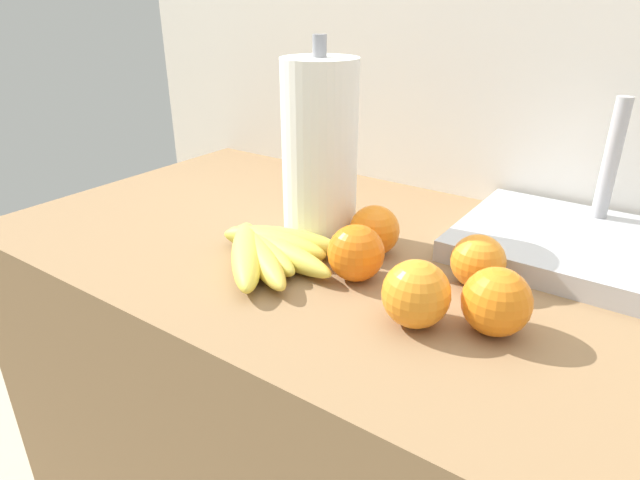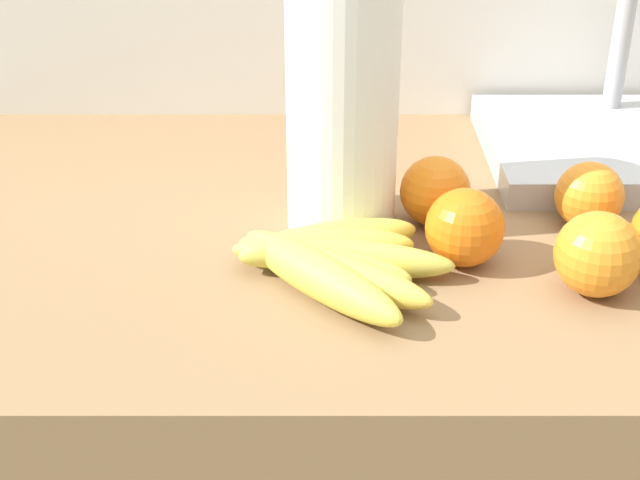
% 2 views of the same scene
% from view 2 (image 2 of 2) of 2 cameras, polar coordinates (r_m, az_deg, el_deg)
% --- Properties ---
extents(wall_back, '(1.86, 0.06, 1.30)m').
position_cam_2_polar(wall_back, '(1.45, 9.54, -1.96)').
color(wall_back, silver).
rests_on(wall_back, ground).
extents(banana_bunch, '(0.22, 0.20, 0.04)m').
position_cam_2_polar(banana_bunch, '(0.88, 0.45, -1.25)').
color(banana_bunch, '#E8D54C').
rests_on(banana_bunch, counter).
extents(orange_center, '(0.08, 0.08, 0.08)m').
position_cam_2_polar(orange_center, '(0.89, 16.64, -0.83)').
color(orange_center, orange).
rests_on(orange_center, counter).
extents(orange_right, '(0.07, 0.07, 0.07)m').
position_cam_2_polar(orange_right, '(1.01, 16.15, 2.65)').
color(orange_right, orange).
rests_on(orange_right, counter).
extents(orange_front, '(0.07, 0.07, 0.07)m').
position_cam_2_polar(orange_front, '(0.98, 7.01, 3.03)').
color(orange_front, orange).
rests_on(orange_front, counter).
extents(orange_back_right, '(0.08, 0.08, 0.08)m').
position_cam_2_polar(orange_back_right, '(0.91, 8.81, 0.77)').
color(orange_back_right, orange).
rests_on(orange_back_right, counter).
extents(paper_towel_roll, '(0.11, 0.11, 0.30)m').
position_cam_2_polar(paper_towel_roll, '(0.93, 1.29, 8.58)').
color(paper_towel_roll, white).
rests_on(paper_towel_roll, counter).
extents(sink_basin, '(0.35, 0.28, 0.22)m').
position_cam_2_polar(sink_basin, '(1.20, 18.47, 5.69)').
color(sink_basin, '#B7BABF').
rests_on(sink_basin, counter).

